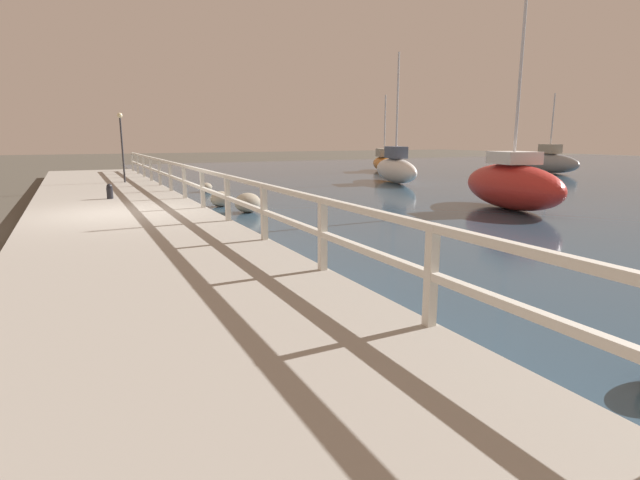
{
  "coord_description": "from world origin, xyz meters",
  "views": [
    {
      "loc": [
        -0.97,
        -12.9,
        2.14
      ],
      "look_at": [
        3.97,
        -2.9,
        -0.16
      ],
      "focal_mm": 28.0,
      "sensor_mm": 36.0,
      "label": 1
    }
  ],
  "objects_px": {
    "dock_lamp": "(121,136)",
    "sailboat_red": "(512,185)",
    "sailboat_orange": "(384,162)",
    "mooring_bollard": "(110,191)",
    "sailboat_white": "(395,168)",
    "sailboat_gray": "(549,162)"
  },
  "relations": [
    {
      "from": "mooring_bollard",
      "to": "sailboat_orange",
      "type": "xyz_separation_m",
      "value": [
        16.99,
        11.03,
        0.0
      ]
    },
    {
      "from": "dock_lamp",
      "to": "sailboat_red",
      "type": "bearing_deg",
      "value": -47.4
    },
    {
      "from": "sailboat_white",
      "to": "sailboat_red",
      "type": "distance_m",
      "value": 9.22
    },
    {
      "from": "sailboat_orange",
      "to": "sailboat_gray",
      "type": "distance_m",
      "value": 10.11
    },
    {
      "from": "mooring_bollard",
      "to": "sailboat_white",
      "type": "distance_m",
      "value": 13.5
    },
    {
      "from": "dock_lamp",
      "to": "sailboat_orange",
      "type": "relative_size",
      "value": 0.56
    },
    {
      "from": "sailboat_white",
      "to": "sailboat_gray",
      "type": "xyz_separation_m",
      "value": [
        12.59,
        1.7,
        -0.01
      ]
    },
    {
      "from": "sailboat_gray",
      "to": "mooring_bollard",
      "type": "bearing_deg",
      "value": -150.44
    },
    {
      "from": "mooring_bollard",
      "to": "sailboat_red",
      "type": "relative_size",
      "value": 0.06
    },
    {
      "from": "dock_lamp",
      "to": "sailboat_red",
      "type": "xyz_separation_m",
      "value": [
        9.97,
        -10.84,
        -1.44
      ]
    },
    {
      "from": "sailboat_gray",
      "to": "sailboat_red",
      "type": "bearing_deg",
      "value": -126.56
    },
    {
      "from": "sailboat_red",
      "to": "sailboat_orange",
      "type": "distance_m",
      "value": 17.25
    },
    {
      "from": "dock_lamp",
      "to": "sailboat_gray",
      "type": "distance_m",
      "value": 24.62
    },
    {
      "from": "sailboat_gray",
      "to": "sailboat_white",
      "type": "bearing_deg",
      "value": -155.09
    },
    {
      "from": "sailboat_red",
      "to": "sailboat_gray",
      "type": "xyz_separation_m",
      "value": [
        14.6,
        10.7,
        -0.07
      ]
    },
    {
      "from": "sailboat_white",
      "to": "sailboat_red",
      "type": "height_order",
      "value": "sailboat_red"
    },
    {
      "from": "mooring_bollard",
      "to": "sailboat_orange",
      "type": "distance_m",
      "value": 20.26
    },
    {
      "from": "mooring_bollard",
      "to": "sailboat_white",
      "type": "bearing_deg",
      "value": 16.73
    },
    {
      "from": "sailboat_white",
      "to": "sailboat_red",
      "type": "bearing_deg",
      "value": -88.5
    },
    {
      "from": "dock_lamp",
      "to": "mooring_bollard",
      "type": "bearing_deg",
      "value": -99.34
    },
    {
      "from": "sailboat_white",
      "to": "sailboat_red",
      "type": "xyz_separation_m",
      "value": [
        -2.02,
        -9.0,
        0.06
      ]
    },
    {
      "from": "mooring_bollard",
      "to": "dock_lamp",
      "type": "bearing_deg",
      "value": 80.66
    }
  ]
}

